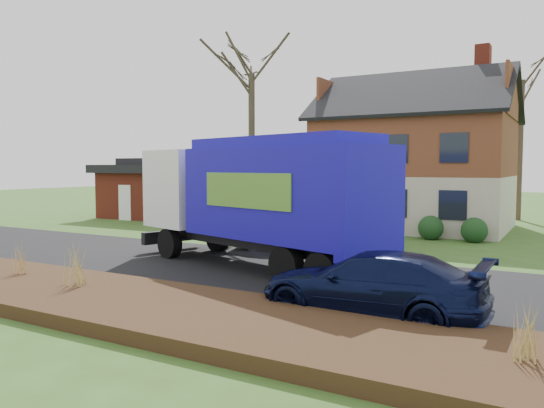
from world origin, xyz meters
The scene contains 13 objects.
ground centered at (0.00, 0.00, 0.00)m, with size 120.00×120.00×0.00m, color #31501A.
road centered at (0.00, 0.00, 0.01)m, with size 80.00×7.00×0.02m, color black.
mulch_verge centered at (0.00, -5.30, 0.15)m, with size 80.00×3.50×0.30m, color black.
main_house centered at (1.49, 13.91, 4.03)m, with size 12.95×8.95×9.26m.
ranch_house centered at (-12.00, 13.00, 1.81)m, with size 9.80×8.20×3.70m.
garbage_truck centered at (0.65, 0.35, 2.33)m, with size 9.77×5.13×4.05m.
silver_sedan centered at (-0.06, 4.13, 0.76)m, with size 1.61×4.63×1.52m, color #B7B9BF.
navy_wagon centered at (5.50, -3.16, 0.70)m, with size 1.96×4.81×1.40m, color black.
tree_front_west centered at (-5.34, 9.60, 9.08)m, with size 3.71×3.71×11.02m.
tree_back centered at (6.35, 20.97, 9.37)m, with size 3.55×3.55×11.24m.
grass_clump_west centered at (-3.72, -4.79, 0.74)m, with size 0.33×0.28×0.89m.
grass_clump_mid centered at (-1.29, -5.05, 0.85)m, with size 0.39×0.32×1.09m.
grass_clump_east centered at (8.65, -5.23, 0.77)m, with size 0.38×0.31×0.94m.
Camera 1 is at (9.13, -13.74, 3.16)m, focal length 35.00 mm.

